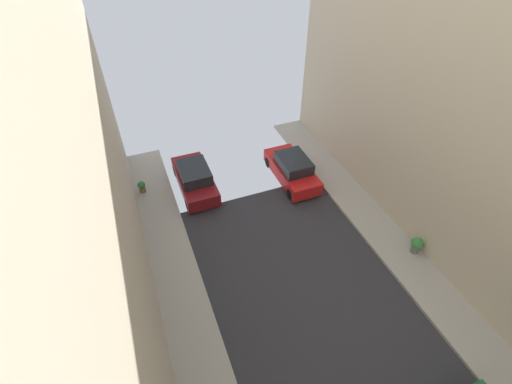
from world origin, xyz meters
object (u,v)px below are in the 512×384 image
Objects in this scene: parked_car_left_3 at (195,179)px; potted_plant_3 at (417,245)px; potted_plant_0 at (142,186)px; parked_car_right_3 at (292,169)px.

parked_car_left_3 is 11.77m from potted_plant_3.
potted_plant_3 is at bearing -38.59° from potted_plant_0.
potted_plant_0 is (-2.84, 0.65, -0.19)m from parked_car_left_3.
parked_car_left_3 and parked_car_right_3 have the same top height.
parked_car_left_3 is at bearing 167.55° from parked_car_right_3.
parked_car_left_3 reaches higher than potted_plant_0.
parked_car_right_3 is at bearing -12.60° from potted_plant_0.
parked_car_right_3 is 7.68m from potted_plant_3.
parked_car_right_3 is (5.40, -1.19, 0.00)m from parked_car_left_3.
parked_car_left_3 is 2.92m from potted_plant_0.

